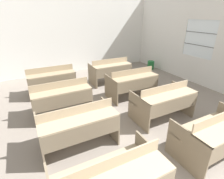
{
  "coord_description": "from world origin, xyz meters",
  "views": [
    {
      "loc": [
        -1.8,
        0.42,
        2.28
      ],
      "look_at": [
        -0.19,
        3.53,
        0.73
      ],
      "focal_mm": 28.0,
      "sensor_mm": 36.0,
      "label": 1
    }
  ],
  "objects": [
    {
      "name": "bench_third_right",
      "position": [
        0.84,
        4.28,
        0.46
      ],
      "size": [
        1.32,
        0.77,
        0.84
      ],
      "color": "#796A53",
      "rests_on": "ground_plane"
    },
    {
      "name": "wall_back",
      "position": [
        0.0,
        7.46,
        1.47
      ],
      "size": [
        6.95,
        0.06,
        2.94
      ],
      "color": "silver",
      "rests_on": "ground_plane"
    },
    {
      "name": "bench_back_right",
      "position": [
        0.81,
        5.59,
        0.46
      ],
      "size": [
        1.32,
        0.77,
        0.84
      ],
      "color": "#7F7059",
      "rests_on": "ground_plane"
    },
    {
      "name": "bench_second_left",
      "position": [
        -1.15,
        2.98,
        0.46
      ],
      "size": [
        1.32,
        0.77,
        0.84
      ],
      "color": "#83745D",
      "rests_on": "ground_plane"
    },
    {
      "name": "bench_front_right",
      "position": [
        0.82,
        1.71,
        0.46
      ],
      "size": [
        1.32,
        0.77,
        0.84
      ],
      "color": "#7D6E57",
      "rests_on": "ground_plane"
    },
    {
      "name": "wall_right_with_window",
      "position": [
        3.44,
        3.69,
        1.47
      ],
      "size": [
        0.06,
        7.43,
        2.94
      ],
      "color": "silver",
      "rests_on": "ground_plane"
    },
    {
      "name": "bench_second_right",
      "position": [
        0.84,
        2.99,
        0.46
      ],
      "size": [
        1.32,
        0.77,
        0.84
      ],
      "color": "#82725B",
      "rests_on": "ground_plane"
    },
    {
      "name": "bench_back_left",
      "position": [
        -1.16,
        5.59,
        0.46
      ],
      "size": [
        1.32,
        0.77,
        0.84
      ],
      "color": "#796952",
      "rests_on": "ground_plane"
    },
    {
      "name": "wastepaper_bin",
      "position": [
        3.07,
        6.17,
        0.18
      ],
      "size": [
        0.28,
        0.28,
        0.36
      ],
      "color": "#1E6B33",
      "rests_on": "ground_plane"
    },
    {
      "name": "bench_third_left",
      "position": [
        -1.16,
        4.27,
        0.46
      ],
      "size": [
        1.32,
        0.77,
        0.84
      ],
      "color": "#7C6C55",
      "rests_on": "ground_plane"
    }
  ]
}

